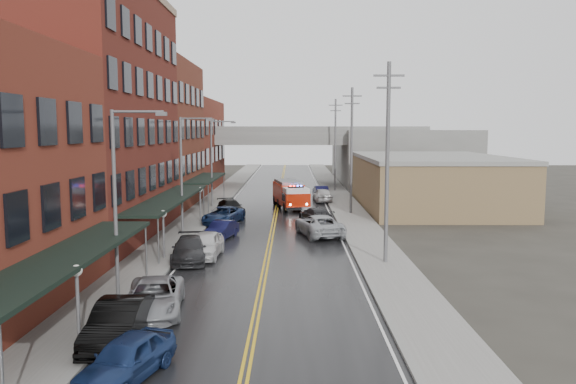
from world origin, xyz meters
name	(u,v)px	position (x,y,z in m)	size (l,w,h in m)	color
ground	(246,370)	(0.00, 0.00, 0.00)	(220.00, 220.00, 0.00)	#2D2B26
road	(274,223)	(0.00, 30.00, 0.01)	(11.00, 160.00, 0.02)	black
sidewalk_left	(190,222)	(-7.30, 30.00, 0.07)	(3.00, 160.00, 0.15)	slate
sidewalk_right	(358,222)	(7.30, 30.00, 0.07)	(3.00, 160.00, 0.15)	slate
curb_left	(209,222)	(-5.65, 30.00, 0.07)	(0.30, 160.00, 0.15)	gray
curb_right	(339,222)	(5.65, 30.00, 0.07)	(0.30, 160.00, 0.15)	gray
brick_building_b	(89,117)	(-13.30, 23.00, 9.00)	(9.00, 20.00, 18.00)	#541616
brick_building_c	(150,135)	(-13.30, 40.50, 7.50)	(9.00, 15.00, 15.00)	#5C261B
brick_building_far	(182,145)	(-13.30, 58.00, 6.00)	(9.00, 20.00, 12.00)	maroon
tan_building	(431,183)	(16.00, 40.00, 2.50)	(14.00, 22.00, 5.00)	olive
right_far_block	(397,156)	(18.00, 70.00, 4.00)	(18.00, 30.00, 8.00)	slate
awning_0	(68,256)	(-7.49, 4.00, 2.99)	(2.60, 16.00, 3.09)	black
awning_1	(170,199)	(-7.49, 23.00, 2.99)	(2.60, 18.00, 3.09)	black
awning_2	(206,178)	(-7.49, 40.50, 2.99)	(2.60, 13.00, 3.09)	black
globe_lamp_0	(77,286)	(-6.40, 2.00, 2.31)	(0.44, 0.44, 3.12)	#59595B
globe_lamp_1	(163,223)	(-6.40, 16.00, 2.31)	(0.44, 0.44, 3.12)	#59595B
globe_lamp_2	(200,196)	(-6.40, 30.00, 2.31)	(0.44, 0.44, 3.12)	#59595B
street_lamp_0	(120,191)	(-6.55, 8.00, 5.19)	(2.64, 0.22, 9.00)	#59595B
street_lamp_1	(185,168)	(-6.55, 24.00, 5.19)	(2.64, 0.22, 9.00)	#59595B
street_lamp_2	(214,158)	(-6.55, 40.00, 5.19)	(2.64, 0.22, 9.00)	#59595B
utility_pole_0	(387,160)	(7.20, 15.00, 6.31)	(1.80, 0.24, 12.00)	#59595B
utility_pole_1	(352,148)	(7.20, 35.00, 6.31)	(1.80, 0.24, 12.00)	#59595B
utility_pole_2	(335,143)	(7.20, 55.00, 6.31)	(1.80, 0.24, 12.00)	#59595B
overpass	(281,144)	(0.00, 62.00, 5.99)	(40.00, 10.00, 7.50)	slate
fire_truck	(291,194)	(1.43, 38.93, 1.51)	(4.25, 7.98, 2.79)	#AD1D07
parked_car_left_0	(127,358)	(-3.79, -0.80, 0.72)	(1.70, 4.22, 1.44)	navy
parked_car_left_1	(119,323)	(-5.00, 2.30, 0.81)	(1.72, 4.92, 1.62)	black
parked_car_left_2	(154,297)	(-4.52, 5.80, 0.74)	(2.46, 5.33, 1.48)	gray
parked_car_left_3	(190,249)	(-4.75, 15.70, 0.74)	(2.07, 5.08, 1.48)	#242527
parked_car_left_4	(205,245)	(-3.94, 16.80, 0.81)	(1.91, 4.74, 1.62)	silver
parked_car_left_5	(221,230)	(-3.68, 22.80, 0.67)	(1.41, 4.05, 1.33)	#0E0F33
parked_car_left_6	(223,215)	(-4.35, 29.50, 0.73)	(2.42, 5.25, 1.46)	#14264D
parked_car_left_7	(231,207)	(-4.28, 34.80, 0.69)	(1.94, 4.78, 1.39)	black
parked_car_right_0	(319,225)	(3.62, 24.06, 0.82)	(2.71, 5.88, 1.63)	#A9ACB1
parked_car_right_1	(316,215)	(3.64, 29.80, 0.70)	(1.97, 4.86, 1.41)	#232426
parked_car_right_2	(323,195)	(5.00, 44.16, 0.78)	(1.85, 4.61, 1.57)	#BCBCBC
parked_car_right_3	(321,191)	(5.00, 48.61, 0.70)	(1.49, 4.27, 1.41)	black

